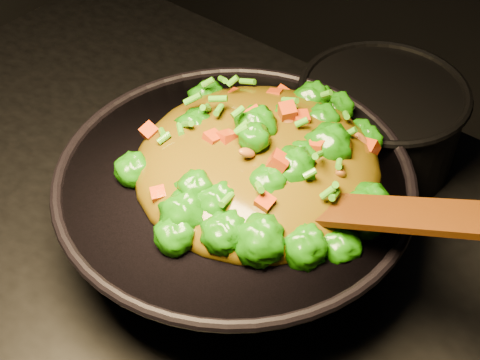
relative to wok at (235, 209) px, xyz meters
The scene contains 4 objects.
wok is the anchor object (origin of this frame).
stir_fry 0.11m from the wok, 59.45° to the left, with size 0.28×0.28×0.10m, color #165906, non-canonical shape.
spatula 0.21m from the wok, ahead, with size 0.30×0.04×0.01m, color #310D03.
back_pot 0.25m from the wok, 77.43° to the left, with size 0.21×0.21×0.12m, color black.
Camera 1 is at (0.39, -0.34, 1.54)m, focal length 50.00 mm.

